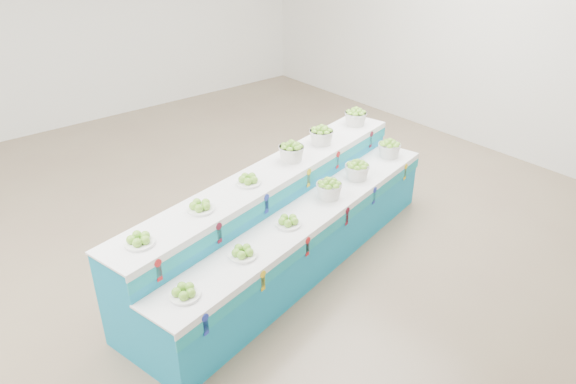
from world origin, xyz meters
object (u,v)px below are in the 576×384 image
at_px(plate_upper_mid, 200,206).
at_px(basket_upper_right, 356,117).
at_px(basket_lower_left, 329,189).
at_px(display_stand, 288,221).

distance_m(plate_upper_mid, basket_upper_right, 2.74).
height_order(basket_lower_left, plate_upper_mid, plate_upper_mid).
relative_size(display_stand, basket_upper_right, 14.65).
distance_m(basket_lower_left, plate_upper_mid, 1.50).
relative_size(basket_lower_left, basket_upper_right, 1.00).
xyz_separation_m(plate_upper_mid, basket_upper_right, (2.67, 0.61, 0.05)).
bearing_deg(basket_lower_left, display_stand, 159.72).
relative_size(display_stand, basket_lower_left, 14.65).
bearing_deg(basket_lower_left, plate_upper_mid, 172.64).
height_order(plate_upper_mid, basket_upper_right, basket_upper_right).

